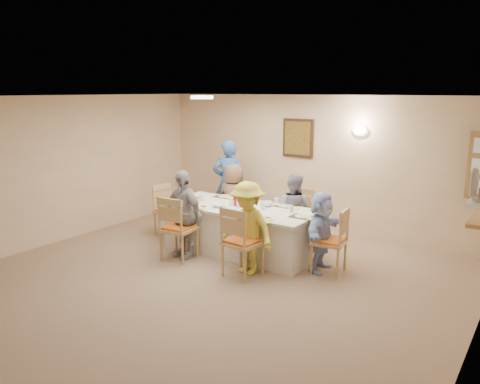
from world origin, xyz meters
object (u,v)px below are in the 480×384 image
Objects in this scene: dining_table at (240,229)px; caregiver at (229,183)px; diner_front_left at (183,214)px; chair_front_right at (243,241)px; diner_back_right at (293,211)px; chair_front_left at (179,227)px; chair_back_right at (296,218)px; diner_back_left at (234,200)px; desk_fan at (477,189)px; chair_left_end at (169,211)px; diner_front_right at (248,228)px; chair_back_left at (238,209)px; chair_right_end at (329,240)px; diner_right_end at (321,232)px; condiment_ketchup at (236,198)px.

dining_table is 1.52× the size of caregiver.
caregiver is at bearing 112.70° from diner_front_left.
diner_back_right is (0.00, 1.48, 0.12)m from chair_front_right.
chair_back_right is at bearing -133.70° from chair_front_left.
diner_back_left is (0.00, 1.48, 0.15)m from chair_front_left.
desk_fan is at bearing 154.26° from diner_back_left.
chair_front_right is at bearing -100.19° from chair_left_end.
diner_front_right is at bearing 101.73° from caregiver.
diner_back_right is at bearing -89.24° from chair_back_right.
chair_left_end is at bearing 180.00° from dining_table.
caregiver is at bearing -13.28° from chair_left_end.
desk_fan is at bearing 128.98° from caregiver.
caregiver is (-1.65, 1.83, 0.16)m from diner_front_right.
chair_back_left is 0.94× the size of chair_right_end.
diner_front_left is (-0.60, -0.68, 0.31)m from dining_table.
diner_right_end reaches higher than chair_left_end.
diner_right_end is at bearing -43.53° from chair_back_right.
diner_back_right is (0.60, 0.68, 0.25)m from dining_table.
chair_front_left is at bearing 46.40° from diner_back_right.
chair_back_right is at bearing 59.85° from diner_front_left.
diner_back_left reaches higher than chair_back_left.
chair_back_left is at bearing 111.82° from caregiver.
diner_front_right is (0.00, 0.12, 0.16)m from chair_front_right.
chair_front_left reaches higher than condiment_ketchup.
diner_back_left is 1.20m from diner_back_right.
diner_right_end is at bearing -165.22° from chair_front_left.
dining_table is at bearing -46.20° from chair_back_left.
chair_back_left is 0.89× the size of chair_front_right.
diner_back_left is 1.81m from diner_front_right.
chair_back_right is 2.29m from chair_left_end.
chair_front_left is at bearing -176.41° from desk_fan.
diner_right_end is 1.54m from condiment_ketchup.
chair_back_left is at bearing -179.24° from chair_back_right.
diner_back_right reaches higher than condiment_ketchup.
diner_right_end is (1.42, 0.00, 0.21)m from dining_table.
chair_front_right is at bearing -46.20° from chair_back_left.
chair_left_end is at bearing 12.99° from diner_back_right.
diner_back_right is 0.90× the size of diner_front_left.
diner_back_left is 0.87m from condiment_ketchup.
chair_back_right is 1.12m from condiment_ketchup.
diner_right_end is (2.02, 0.80, 0.08)m from chair_front_left.
caregiver is (-1.05, 1.15, 0.45)m from dining_table.
diner_back_right is at bearing -85.12° from chair_front_right.
diner_back_right is 0.93× the size of diner_front_right.
desk_fan is 2.97m from diner_front_right.
chair_front_right is 1.15m from diner_right_end.
chair_right_end reaches higher than chair_left_end.
chair_right_end is 2.26m from diner_front_left.
chair_back_left is 0.55× the size of caregiver.
chair_back_left is 1.92m from diner_front_right.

